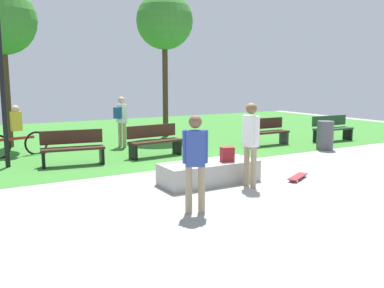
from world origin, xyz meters
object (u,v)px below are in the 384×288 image
tree_tall_oak (165,22)px  cyclist_on_bicycle (17,135)px  park_bench_near_lamppost (154,140)px  park_bench_near_path (73,147)px  tree_leaning_ash (1,21)px  park_bench_center_lawn (266,131)px  park_bench_by_oak (332,128)px  backpack_on_ledge (227,154)px  skater_performing_trick (251,138)px  skateboard_by_ledge (298,177)px  pedestrian_with_backpack (121,117)px  concrete_ledge (209,172)px  lamp_post (0,54)px  skater_watching (195,157)px  trash_bin (325,135)px

tree_tall_oak → cyclist_on_bicycle: size_ratio=3.05×
park_bench_near_lamppost → cyclist_on_bicycle: (-3.45, 1.98, 0.15)m
park_bench_near_path → tree_leaning_ash: tree_leaning_ash is taller
park_bench_center_lawn → park_bench_by_oak: bearing=-9.8°
backpack_on_ledge → tree_tall_oak: 8.32m
park_bench_near_lamppost → park_bench_center_lawn: same height
skater_performing_trick → tree_leaning_ash: size_ratio=0.34×
park_bench_by_oak → skateboard_by_ledge: bearing=-144.8°
park_bench_by_oak → pedestrian_with_backpack: pedestrian_with_backpack is taller
skater_performing_trick → pedestrian_with_backpack: (-0.56, 6.10, -0.04)m
concrete_ledge → park_bench_by_oak: 7.62m
concrete_ledge → park_bench_by_oak: size_ratio=1.34×
park_bench_near_path → cyclist_on_bicycle: cyclist_on_bicycle is taller
concrete_ledge → park_bench_center_lawn: (4.38, 3.34, 0.25)m
tree_leaning_ash → pedestrian_with_backpack: size_ratio=3.11×
park_bench_near_path → pedestrian_with_backpack: bearing=44.3°
skateboard_by_ledge → park_bench_center_lawn: size_ratio=0.50×
lamp_post → cyclist_on_bicycle: (0.44, 1.44, -2.20)m
skateboard_by_ledge → cyclist_on_bicycle: size_ratio=0.45×
backpack_on_ledge → skateboard_by_ledge: bearing=-5.4°
tree_leaning_ash → park_bench_center_lawn: bearing=-27.4°
park_bench_near_path → park_bench_near_lamppost: bearing=1.1°
tree_leaning_ash → pedestrian_with_backpack: 4.78m
skater_watching → tree_tall_oak: size_ratio=0.31×
tree_leaning_ash → trash_bin: tree_leaning_ash is taller
concrete_ledge → skater_watching: bearing=-129.0°
concrete_ledge → tree_leaning_ash: 8.79m
lamp_post → pedestrian_with_backpack: lamp_post is taller
backpack_on_ledge → skateboard_by_ledge: (1.53, -0.59, -0.56)m
skater_performing_trick → skater_watching: (-1.86, -0.89, -0.07)m
skater_watching → lamp_post: 6.27m
skateboard_by_ledge → park_bench_near_path: bearing=134.3°
park_bench_center_lawn → pedestrian_with_backpack: bearing=154.8°
park_bench_near_lamppost → pedestrian_with_backpack: (-0.25, 2.01, 0.51)m
lamp_post → tree_tall_oak: bearing=27.0°
concrete_ledge → tree_leaning_ash: bearing=113.7°
concrete_ledge → backpack_on_ledge: backpack_on_ledge is taller
trash_bin → park_bench_center_lawn: bearing=123.6°
concrete_ledge → park_bench_by_oak: bearing=22.2°
skater_watching → pedestrian_with_backpack: 7.11m
skater_watching → park_bench_near_path: size_ratio=1.01×
backpack_on_ledge → park_bench_by_oak: (6.69, 3.04, -0.14)m
park_bench_by_oak → trash_bin: trash_bin is taller
skater_watching → park_bench_near_path: skater_watching is taller
concrete_ledge → skateboard_by_ledge: 2.04m
tree_tall_oak → trash_bin: tree_tall_oak is taller
skater_performing_trick → park_bench_near_path: skater_performing_trick is taller
park_bench_near_path → lamp_post: bearing=159.0°
skateboard_by_ledge → park_bench_center_lawn: park_bench_center_lawn is taller
backpack_on_ledge → skater_performing_trick: size_ratio=0.18×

